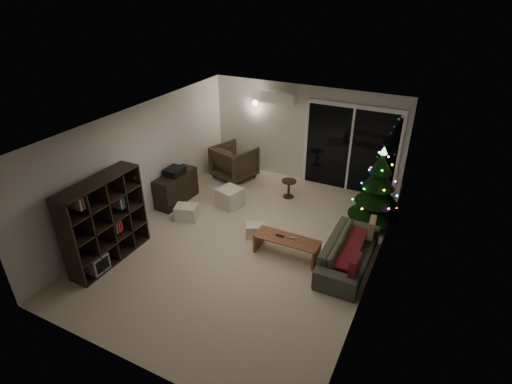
# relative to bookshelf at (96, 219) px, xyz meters

# --- Properties ---
(room) EXTENTS (6.50, 7.51, 2.60)m
(room) POSITION_rel_bookshelf_xyz_m (2.71, 3.09, 0.18)
(room) COLOR beige
(room) RESTS_ON ground
(bookshelf) EXTENTS (0.91, 1.73, 1.68)m
(bookshelf) POSITION_rel_bookshelf_xyz_m (0.00, 0.00, 0.00)
(bookshelf) COLOR black
(bookshelf) RESTS_ON floor
(media_cabinet) EXTENTS (0.47, 1.17, 0.73)m
(media_cabinet) POSITION_rel_bookshelf_xyz_m (0.00, 2.36, -0.48)
(media_cabinet) COLOR black
(media_cabinet) RESTS_ON floor
(stereo) EXTENTS (0.37, 0.44, 0.15)m
(stereo) POSITION_rel_bookshelf_xyz_m (0.00, 2.36, -0.04)
(stereo) COLOR black
(stereo) RESTS_ON media_cabinet
(armchair) EXTENTS (1.21, 1.23, 0.90)m
(armchair) POSITION_rel_bookshelf_xyz_m (0.60, 4.12, -0.39)
(armchair) COLOR #3C3123
(armchair) RESTS_ON floor
(ottoman) EXTENTS (0.62, 0.62, 0.45)m
(ottoman) POSITION_rel_bookshelf_xyz_m (1.24, 2.74, -0.61)
(ottoman) COLOR silver
(ottoman) RESTS_ON floor
(cardboard_box_a) EXTENTS (0.56, 0.49, 0.33)m
(cardboard_box_a) POSITION_rel_bookshelf_xyz_m (0.66, 1.81, -0.67)
(cardboard_box_a) COLOR beige
(cardboard_box_a) RESTS_ON floor
(cardboard_box_b) EXTENTS (0.48, 0.44, 0.27)m
(cardboard_box_b) POSITION_rel_bookshelf_xyz_m (2.33, 1.91, -0.70)
(cardboard_box_b) COLOR beige
(cardboard_box_b) RESTS_ON floor
(side_table) EXTENTS (0.39, 0.39, 0.44)m
(side_table) POSITION_rel_bookshelf_xyz_m (2.30, 3.76, -0.62)
(side_table) COLOR black
(side_table) RESTS_ON floor
(floor_lamp) EXTENTS (0.31, 0.31, 1.91)m
(floor_lamp) POSITION_rel_bookshelf_xyz_m (0.85, 4.87, 0.12)
(floor_lamp) COLOR black
(floor_lamp) RESTS_ON floor
(sofa) EXTENTS (0.76, 1.94, 0.57)m
(sofa) POSITION_rel_bookshelf_xyz_m (4.30, 1.84, -0.56)
(sofa) COLOR #3B4234
(sofa) RESTS_ON floor
(sofa_throw) EXTENTS (0.61, 1.40, 0.05)m
(sofa_throw) POSITION_rel_bookshelf_xyz_m (4.20, 1.84, -0.43)
(sofa_throw) COLOR #4B131F
(sofa_throw) RESTS_ON sofa
(cushion_a) EXTENTS (0.14, 0.38, 0.37)m
(cushion_a) POSITION_rel_bookshelf_xyz_m (4.55, 2.49, -0.33)
(cushion_a) COLOR #95834C
(cushion_a) RESTS_ON sofa
(cushion_b) EXTENTS (0.14, 0.38, 0.37)m
(cushion_b) POSITION_rel_bookshelf_xyz_m (4.55, 1.19, -0.33)
(cushion_b) COLOR #4B131F
(cushion_b) RESTS_ON sofa
(coffee_table) EXTENTS (1.26, 0.45, 0.40)m
(coffee_table) POSITION_rel_bookshelf_xyz_m (3.17, 1.58, -0.64)
(coffee_table) COLOR brown
(coffee_table) RESTS_ON floor
(remote_a) EXTENTS (0.16, 0.05, 0.02)m
(remote_a) POSITION_rel_bookshelf_xyz_m (3.02, 1.58, -0.43)
(remote_a) COLOR black
(remote_a) RESTS_ON coffee_table
(remote_b) EXTENTS (0.15, 0.09, 0.02)m
(remote_b) POSITION_rel_bookshelf_xyz_m (3.27, 1.63, -0.43)
(remote_b) COLOR slate
(remote_b) RESTS_ON coffee_table
(christmas_tree) EXTENTS (1.22, 1.22, 1.79)m
(christmas_tree) POSITION_rel_bookshelf_xyz_m (4.41, 3.49, 0.06)
(christmas_tree) COLOR black
(christmas_tree) RESTS_ON floor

